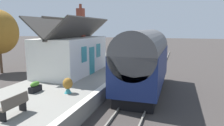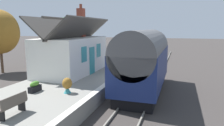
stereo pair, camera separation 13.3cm
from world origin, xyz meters
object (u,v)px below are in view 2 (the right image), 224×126
(planter_by_door, at_px, (35,87))
(tree_behind_building, at_px, (64,32))
(train, at_px, (144,61))
(bench_mid_platform, at_px, (117,57))
(planter_bench_right, at_px, (114,54))
(bench_near_building, at_px, (13,105))
(bench_by_lamp, at_px, (124,54))
(station_building, at_px, (73,53))
(station_sign_board, at_px, (113,57))
(planter_bench_left, at_px, (67,85))
(planter_edge_far, at_px, (130,55))

(planter_by_door, relative_size, tree_behind_building, 0.14)
(train, relative_size, bench_mid_platform, 5.95)
(bench_mid_platform, height_order, planter_bench_right, bench_mid_platform)
(planter_by_door, bearing_deg, bench_near_building, -156.82)
(bench_mid_platform, relative_size, planter_by_door, 1.70)
(train, relative_size, bench_by_lamp, 5.92)
(train, height_order, tree_behind_building, tree_behind_building)
(station_building, bearing_deg, station_sign_board, -64.41)
(bench_mid_platform, xyz_separation_m, planter_bench_left, (-11.48, -0.55, -0.02))
(train, bearing_deg, planter_bench_left, 141.19)
(station_building, relative_size, bench_mid_platform, 5.18)
(train, height_order, bench_by_lamp, train)
(bench_mid_platform, distance_m, planter_by_door, 11.91)
(bench_mid_platform, bearing_deg, station_sign_board, -167.20)
(train, height_order, bench_near_building, train)
(train, bearing_deg, planter_bench_right, 27.28)
(bench_mid_platform, distance_m, station_sign_board, 5.25)
(bench_by_lamp, bearing_deg, bench_near_building, -179.93)
(bench_near_building, bearing_deg, station_building, 11.98)
(train, xyz_separation_m, planter_edge_far, (11.21, 3.64, -1.06))
(bench_near_building, bearing_deg, planter_bench_right, 4.50)
(bench_by_lamp, bearing_deg, planter_bench_right, 67.97)
(train, relative_size, planter_edge_far, 7.87)
(bench_by_lamp, relative_size, planter_bench_right, 1.96)
(bench_by_lamp, distance_m, bench_near_building, 17.83)
(planter_by_door, bearing_deg, station_building, 5.13)
(station_building, distance_m, planter_by_door, 5.52)
(train, relative_size, planter_bench_right, 11.58)
(station_sign_board, height_order, tree_behind_building, tree_behind_building)
(planter_bench_left, bearing_deg, station_sign_board, -5.34)
(train, distance_m, bench_near_building, 8.77)
(station_building, height_order, station_sign_board, station_building)
(tree_behind_building, bearing_deg, bench_by_lamp, -106.19)
(station_building, height_order, bench_near_building, station_building)
(station_building, xyz_separation_m, tree_behind_building, (12.28, 8.02, 1.48))
(bench_by_lamp, relative_size, planter_bench_left, 1.63)
(bench_by_lamp, height_order, bench_near_building, same)
(planter_by_door, bearing_deg, planter_bench_left, -79.20)
(planter_edge_far, bearing_deg, station_building, 168.21)
(planter_by_door, height_order, planter_edge_far, planter_by_door)
(planter_edge_far, bearing_deg, station_sign_board, -175.31)
(bench_by_lamp, height_order, bench_mid_platform, same)
(planter_edge_far, relative_size, tree_behind_building, 0.18)
(station_building, distance_m, tree_behind_building, 14.74)
(planter_by_door, relative_size, station_sign_board, 0.53)
(planter_by_door, bearing_deg, bench_mid_platform, -6.36)
(bench_mid_platform, height_order, bench_near_building, same)
(train, height_order, station_sign_board, train)
(planter_bench_left, bearing_deg, planter_bench_right, 7.66)
(station_building, xyz_separation_m, planter_edge_far, (10.55, -2.20, -1.28))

